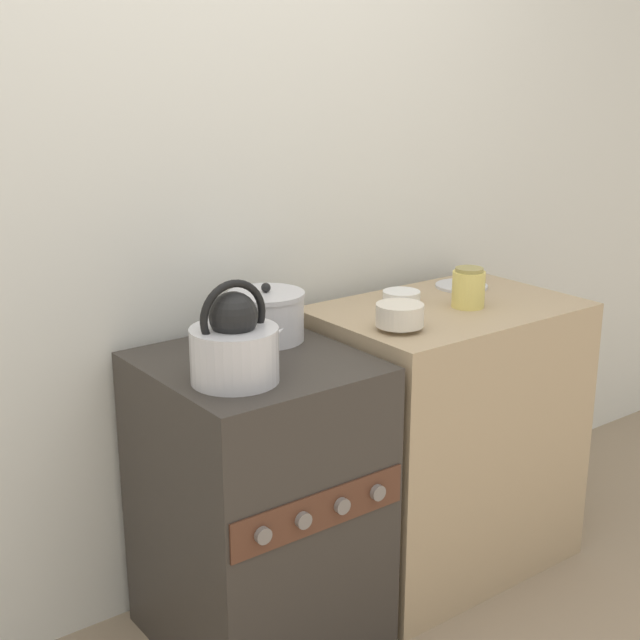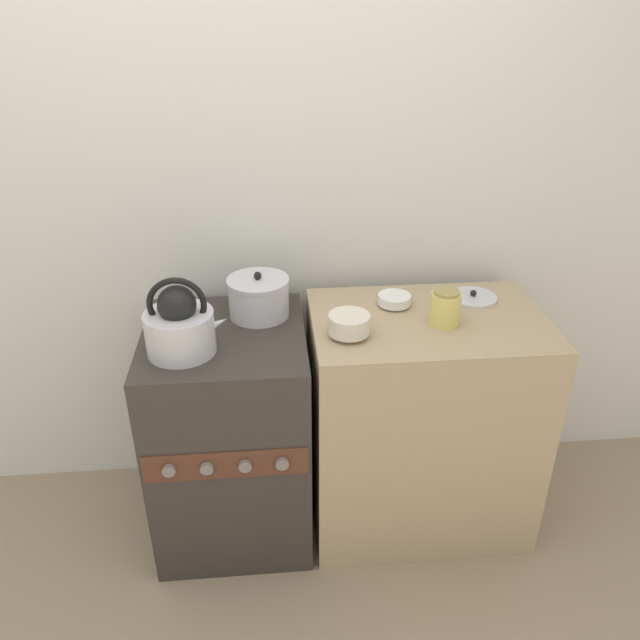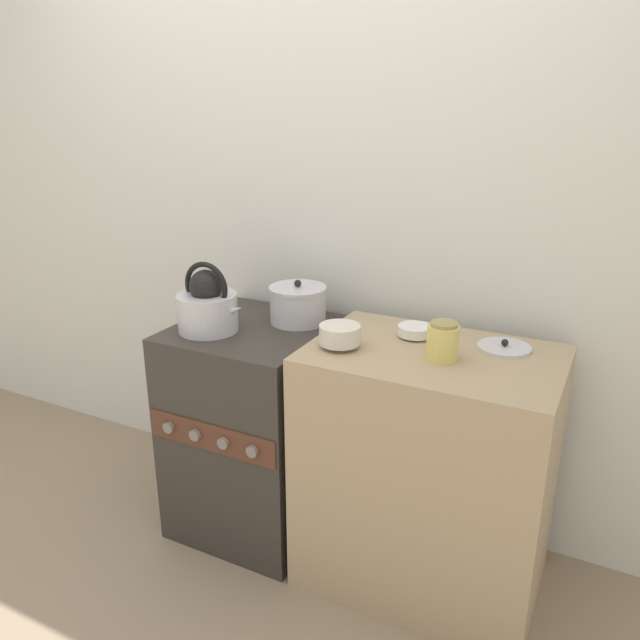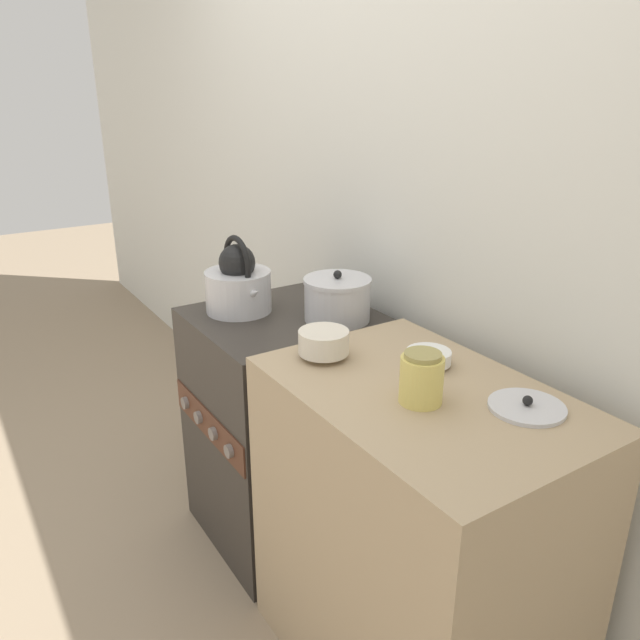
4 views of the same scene
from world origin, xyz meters
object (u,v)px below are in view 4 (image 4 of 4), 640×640
object	(u,v)px
cooking_pot	(337,299)
loose_pot_lid	(527,407)
kettle	(238,284)
stove	(287,426)
small_ceramic_bowl	(428,357)
enamel_bowl	(324,342)
storage_jar	(422,378)

from	to	relation	value
cooking_pot	loose_pot_lid	distance (m)	0.80
kettle	loose_pot_lid	bearing A→B (deg)	12.35
stove	kettle	distance (m)	0.56
loose_pot_lid	kettle	bearing A→B (deg)	-167.65
kettle	small_ceramic_bowl	size ratio (longest dim) A/B	2.31
kettle	small_ceramic_bowl	distance (m)	0.77
cooking_pot	enamel_bowl	size ratio (longest dim) A/B	1.61
stove	enamel_bowl	distance (m)	0.68
stove	small_ceramic_bowl	size ratio (longest dim) A/B	7.22
cooking_pot	storage_jar	size ratio (longest dim) A/B	1.78
small_ceramic_bowl	loose_pot_lid	size ratio (longest dim) A/B	0.67
enamel_bowl	storage_jar	world-z (taller)	storage_jar
small_ceramic_bowl	stove	bearing A→B (deg)	-171.50
stove	loose_pot_lid	world-z (taller)	loose_pot_lid
stove	storage_jar	world-z (taller)	storage_jar
enamel_bowl	loose_pot_lid	distance (m)	0.56
stove	cooking_pot	size ratio (longest dim) A/B	3.86
kettle	small_ceramic_bowl	bearing A→B (deg)	14.95
small_ceramic_bowl	storage_jar	bearing A→B (deg)	-47.00
stove	loose_pot_lid	distance (m)	1.05
small_ceramic_bowl	loose_pot_lid	xyz separation A→B (m)	(0.31, 0.03, -0.02)
enamel_bowl	small_ceramic_bowl	distance (m)	0.29
cooking_pot	storage_jar	bearing A→B (deg)	-16.90
cooking_pot	storage_jar	distance (m)	0.67
enamel_bowl	kettle	bearing A→B (deg)	179.08
stove	kettle	bearing A→B (deg)	-139.70
kettle	cooking_pot	xyz separation A→B (m)	(0.25, 0.24, -0.03)
enamel_bowl	small_ceramic_bowl	xyz separation A→B (m)	(0.20, 0.21, -0.02)
loose_pot_lid	cooking_pot	bearing A→B (deg)	179.40
enamel_bowl	stove	bearing A→B (deg)	164.85
cooking_pot	enamel_bowl	xyz separation A→B (m)	(0.30, -0.25, 0.01)
stove	loose_pot_lid	size ratio (longest dim) A/B	4.87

